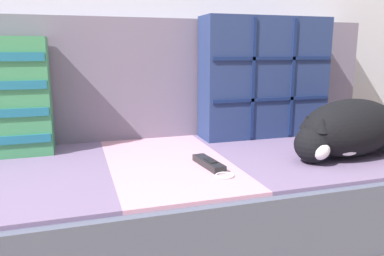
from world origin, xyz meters
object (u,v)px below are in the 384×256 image
sleeping_cat (347,130)px  couch (110,223)px  throw_pillow_quilted (264,78)px  game_remote_near (210,164)px

sleeping_cat → couch: bearing=166.8°
couch → throw_pillow_quilted: (0.60, 0.18, 0.41)m
game_remote_near → throw_pillow_quilted: bearing=43.9°
couch → sleeping_cat: bearing=-13.2°
couch → throw_pillow_quilted: size_ratio=4.57×
couch → game_remote_near: 0.36m
couch → sleeping_cat: size_ratio=5.10×
couch → game_remote_near: size_ratio=11.31×
throw_pillow_quilted → sleeping_cat: size_ratio=1.12×
couch → game_remote_near: bearing=-27.6°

